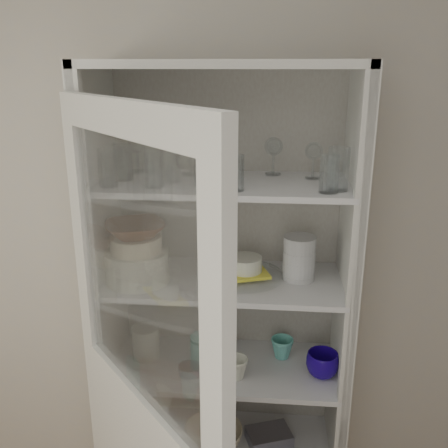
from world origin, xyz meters
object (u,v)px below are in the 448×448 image
Objects in this scene: white_canister at (146,342)px; cream_dish at (213,436)px; grey_bowl_stack at (299,258)px; mug_teal at (282,348)px; pantry_cabinet at (225,339)px; white_ramekin at (245,264)px; measuring_cups at (190,370)px; terracotta_bowl at (135,229)px; mug_white at (236,368)px; cream_bowl at (136,244)px; teal_jar at (201,348)px; goblet_0 at (137,152)px; glass_platter at (245,275)px; goblet_3 at (313,159)px; plate_stack_front at (137,266)px; plate_stack_back at (141,254)px; yellow_trivet at (245,272)px; goblet_2 at (273,155)px; goblet_1 at (190,153)px; tin_box at (269,437)px; mug_blue at (322,364)px.

white_canister reaches higher than cream_dish.
grey_bowl_stack is 0.45m from mug_teal.
white_ramekin is (0.09, -0.06, 0.38)m from pantry_cabinet.
white_ramekin reaches higher than measuring_cups.
terracotta_bowl reaches higher than mug_white.
cream_bowl is 0.58m from measuring_cups.
teal_jar is (-0.35, -0.05, 0.01)m from mug_teal.
goblet_0 reaches higher than mug_white.
glass_platter is 0.46m from measuring_cups.
plate_stack_front is (-0.68, -0.13, -0.41)m from goblet_3.
goblet_3 is at bearing 11.12° from plate_stack_front.
mug_white is at bearing -28.33° from plate_stack_back.
terracotta_bowl is (-0.34, -0.13, 0.54)m from pantry_cabinet.
plate_stack_back is (-0.01, 0.01, -0.45)m from goblet_0.
goblet_0 is 0.63m from white_ramekin.
plate_stack_back is at bearing 174.68° from goblet_3.
mug_teal is at bearing -5.35° from goblet_0.
goblet_3 is 0.84m from mug_teal.
pantry_cabinet is 0.34m from glass_platter.
terracotta_bowl reaches higher than grey_bowl_stack.
goblet_2 is at bearing 49.59° from yellow_trivet.
goblet_0 is at bearing 128.27° from mug_white.
white_canister is at bearing 93.69° from terracotta_bowl.
grey_bowl_stack is (0.21, 0.00, 0.03)m from white_ramekin.
cream_bowl reaches higher than white_canister.
goblet_1 reaches higher than cream_dish.
cream_dish is (-0.13, -0.04, -0.78)m from yellow_trivet.
goblet_2 is 1.77× the size of measuring_cups.
goblet_0 is 1.38m from tin_box.
plate_stack_front is 1.35× the size of plate_stack_back.
plate_stack_front is at bearing -170.19° from glass_platter.
teal_jar reaches higher than measuring_cups.
terracotta_bowl is 0.48m from glass_platter.
goblet_2 is 1.69× the size of mug_white.
cream_dish is (0.10, -0.13, -1.24)m from goblet_1.
glass_platter is 0.49m from mug_blue.
goblet_1 is at bearing -6.14° from goblet_0.
goblet_2 is 0.62m from terracotta_bowl.
white_ramekin is (0.46, -0.13, 0.02)m from plate_stack_back.
mug_blue is 0.76m from white_canister.
goblet_0 reaches higher than goblet_3.
goblet_2 is 0.97× the size of yellow_trivet.
goblet_0 is 1.74× the size of mug_white.
plate_stack_back is 0.93× the size of cream_bowl.
yellow_trivet is 0.56m from white_canister.
plate_stack_back reaches higher than white_canister.
yellow_trivet is 1.82× the size of measuring_cups.
goblet_0 reaches higher than terracotta_bowl.
grey_bowl_stack is at bearing 0.95° from yellow_trivet.
measuring_cups is (-0.22, -0.10, -0.44)m from white_ramekin.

